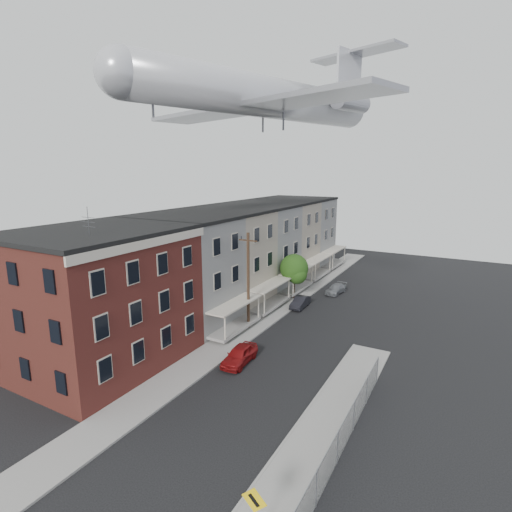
{
  "coord_description": "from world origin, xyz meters",
  "views": [
    {
      "loc": [
        11.81,
        -12.19,
        14.49
      ],
      "look_at": [
        -0.05,
        9.37,
        9.12
      ],
      "focal_mm": 28.0,
      "sensor_mm": 36.0,
      "label": 1
    }
  ],
  "objects_px": {
    "car_mid": "(300,302)",
    "car_far": "(336,289)",
    "warning_sign": "(254,508)",
    "street_tree": "(295,270)",
    "car_near": "(240,355)",
    "utility_pole": "(248,280)",
    "airplane": "(270,97)"
  },
  "relations": [
    {
      "from": "utility_pole",
      "to": "street_tree",
      "type": "distance_m",
      "value": 10.0
    },
    {
      "from": "car_near",
      "to": "airplane",
      "type": "relative_size",
      "value": 0.13
    },
    {
      "from": "car_near",
      "to": "car_far",
      "type": "bearing_deg",
      "value": 83.84
    },
    {
      "from": "car_mid",
      "to": "car_far",
      "type": "height_order",
      "value": "car_mid"
    },
    {
      "from": "warning_sign",
      "to": "street_tree",
      "type": "height_order",
      "value": "street_tree"
    },
    {
      "from": "warning_sign",
      "to": "street_tree",
      "type": "bearing_deg",
      "value": 110.58
    },
    {
      "from": "street_tree",
      "to": "car_near",
      "type": "height_order",
      "value": "street_tree"
    },
    {
      "from": "utility_pole",
      "to": "car_near",
      "type": "bearing_deg",
      "value": -65.79
    },
    {
      "from": "street_tree",
      "to": "car_mid",
      "type": "distance_m",
      "value": 4.03
    },
    {
      "from": "utility_pole",
      "to": "car_far",
      "type": "relative_size",
      "value": 2.45
    },
    {
      "from": "warning_sign",
      "to": "utility_pole",
      "type": "bearing_deg",
      "value": 120.48
    },
    {
      "from": "street_tree",
      "to": "car_near",
      "type": "bearing_deg",
      "value": -81.28
    },
    {
      "from": "utility_pole",
      "to": "car_near",
      "type": "height_order",
      "value": "utility_pole"
    },
    {
      "from": "utility_pole",
      "to": "airplane",
      "type": "height_order",
      "value": "airplane"
    },
    {
      "from": "airplane",
      "to": "car_mid",
      "type": "bearing_deg",
      "value": 56.46
    },
    {
      "from": "car_near",
      "to": "car_mid",
      "type": "height_order",
      "value": "car_near"
    },
    {
      "from": "utility_pole",
      "to": "airplane",
      "type": "relative_size",
      "value": 0.29
    },
    {
      "from": "airplane",
      "to": "warning_sign",
      "type": "bearing_deg",
      "value": -64.1
    },
    {
      "from": "car_near",
      "to": "warning_sign",
      "type": "bearing_deg",
      "value": -60.11
    },
    {
      "from": "warning_sign",
      "to": "car_far",
      "type": "relative_size",
      "value": 0.76
    },
    {
      "from": "street_tree",
      "to": "airplane",
      "type": "height_order",
      "value": "airplane"
    },
    {
      "from": "street_tree",
      "to": "airplane",
      "type": "xyz_separation_m",
      "value": [
        -0.49,
        -5.54,
        17.49
      ]
    },
    {
      "from": "car_far",
      "to": "car_near",
      "type": "bearing_deg",
      "value": -85.35
    },
    {
      "from": "utility_pole",
      "to": "car_far",
      "type": "xyz_separation_m",
      "value": [
        3.8,
        14.35,
        -4.14
      ]
    },
    {
      "from": "utility_pole",
      "to": "street_tree",
      "type": "bearing_deg",
      "value": 88.11
    },
    {
      "from": "warning_sign",
      "to": "car_near",
      "type": "height_order",
      "value": "warning_sign"
    },
    {
      "from": "airplane",
      "to": "utility_pole",
      "type": "bearing_deg",
      "value": -87.85
    },
    {
      "from": "car_mid",
      "to": "car_far",
      "type": "relative_size",
      "value": 0.95
    },
    {
      "from": "street_tree",
      "to": "car_far",
      "type": "relative_size",
      "value": 1.42
    },
    {
      "from": "warning_sign",
      "to": "street_tree",
      "type": "xyz_separation_m",
      "value": [
        -10.87,
        28.95,
        1.57
      ]
    },
    {
      "from": "car_mid",
      "to": "car_far",
      "type": "xyz_separation_m",
      "value": [
        1.8,
        6.71,
        -0.04
      ]
    },
    {
      "from": "street_tree",
      "to": "car_near",
      "type": "distance_m",
      "value": 16.59
    }
  ]
}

